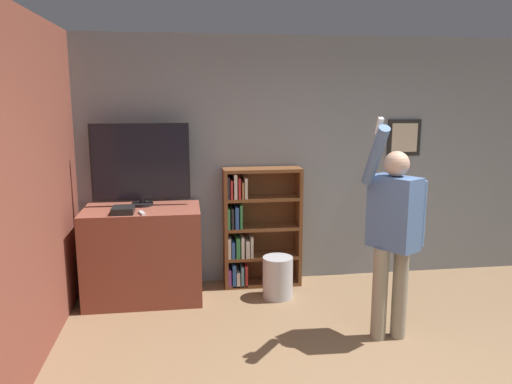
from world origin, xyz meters
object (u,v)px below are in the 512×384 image
at_px(game_console, 123,210).
at_px(bookshelf, 255,229).
at_px(television, 141,164).
at_px(waste_bin, 278,277).
at_px(person, 393,229).

xyz_separation_m(game_console, bookshelf, (1.33, 0.42, -0.35)).
relative_size(television, waste_bin, 2.27).
relative_size(game_console, person, 0.12).
height_order(game_console, bookshelf, bookshelf).
height_order(game_console, person, person).
distance_m(television, bookshelf, 1.40).
height_order(television, bookshelf, television).
height_order(television, waste_bin, television).
bearing_deg(bookshelf, game_console, -162.37).
bearing_deg(bookshelf, television, -175.09).
relative_size(television, game_console, 4.22).
xyz_separation_m(bookshelf, person, (0.97, -1.42, 0.35)).
bearing_deg(game_console, waste_bin, 0.68).
xyz_separation_m(television, bookshelf, (1.18, 0.10, -0.75)).
relative_size(game_console, waste_bin, 0.54).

